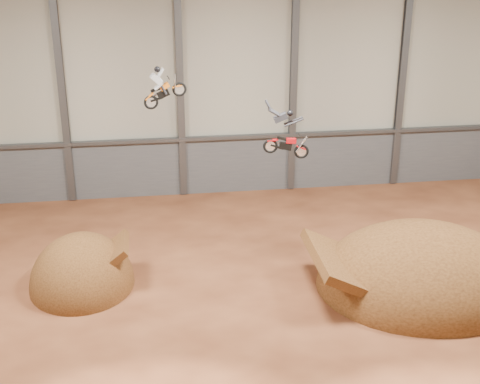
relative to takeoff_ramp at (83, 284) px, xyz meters
name	(u,v)px	position (x,y,z in m)	size (l,w,h in m)	color
floor	(285,324)	(8.63, -4.47, 0.00)	(40.00, 40.00, 0.00)	#552816
back_wall	(237,79)	(8.63, 10.53, 7.00)	(40.00, 0.10, 14.00)	#B0AD9C
lower_band_back	(237,164)	(8.63, 10.43, 1.75)	(39.80, 0.18, 3.50)	#54565B
steel_rail	(238,137)	(8.63, 10.28, 3.55)	(39.80, 0.35, 0.20)	#47494F
steel_column_1	(61,85)	(-1.37, 10.33, 7.00)	(0.40, 0.36, 13.90)	#47494F
steel_column_2	(180,82)	(5.30, 10.33, 7.00)	(0.40, 0.36, 13.90)	#47494F
steel_column_3	(294,78)	(11.96, 10.33, 7.00)	(0.40, 0.36, 13.90)	#47494F
steel_column_4	(402,75)	(18.63, 10.33, 7.00)	(0.40, 0.36, 13.90)	#47494F
takeoff_ramp	(83,284)	(0.00, 0.00, 0.00)	(4.77, 5.50, 4.77)	#442511
landing_ramp	(420,285)	(15.45, -2.22, 0.00)	(9.65, 8.54, 5.57)	#442511
fmx_rider_a	(167,82)	(4.30, 0.63, 9.21)	(1.94, 0.74, 1.76)	orange
fmx_rider_b	(285,130)	(9.32, -0.18, 7.09)	(2.72, 0.78, 2.33)	#B80B10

